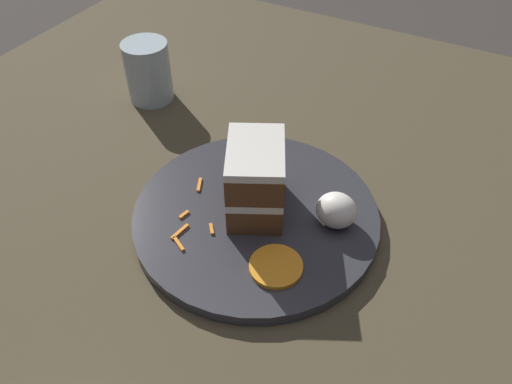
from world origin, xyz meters
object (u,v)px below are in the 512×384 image
at_px(plate, 256,215).
at_px(drinking_glass, 149,75).
at_px(cake_slice, 256,179).
at_px(cream_dollop, 335,212).
at_px(orange_garnish, 276,266).

xyz_separation_m(plate, drinking_glass, (0.28, -0.16, 0.03)).
bearing_deg(cake_slice, cream_dollop, -16.17).
height_order(cream_dollop, orange_garnish, cream_dollop).
xyz_separation_m(plate, orange_garnish, (-0.06, 0.07, 0.01)).
height_order(cake_slice, cream_dollop, cake_slice).
relative_size(cake_slice, orange_garnish, 1.90).
xyz_separation_m(plate, cream_dollop, (-0.09, -0.02, 0.03)).
bearing_deg(orange_garnish, drinking_glass, -33.74).
relative_size(cake_slice, cream_dollop, 2.34).
distance_m(plate, drinking_glass, 0.33).
distance_m(cake_slice, orange_garnish, 0.11).
xyz_separation_m(cake_slice, cream_dollop, (-0.10, -0.02, -0.03)).
xyz_separation_m(cake_slice, orange_garnish, (-0.06, 0.07, -0.04)).
bearing_deg(drinking_glass, plate, 150.06).
xyz_separation_m(cream_dollop, orange_garnish, (0.03, 0.09, -0.02)).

